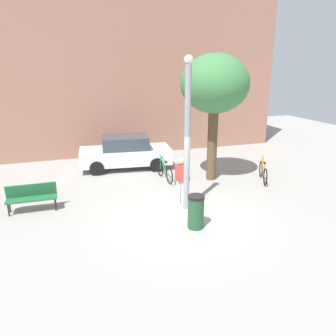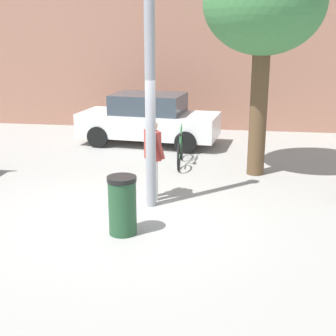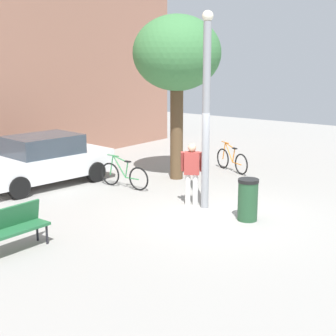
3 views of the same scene
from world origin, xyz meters
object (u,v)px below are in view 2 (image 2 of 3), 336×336
(person_by_lamppost, at_px, (153,154))
(trash_bin, at_px, (122,205))
(plaza_tree, at_px, (264,5))
(bicycle_green, at_px, (180,150))
(parked_car_white, at_px, (149,119))
(lamppost, at_px, (150,73))

(person_by_lamppost, relative_size, trash_bin, 1.62)
(plaza_tree, relative_size, bicycle_green, 2.85)
(plaza_tree, relative_size, parked_car_white, 1.18)
(bicycle_green, bearing_deg, person_by_lamppost, -95.19)
(person_by_lamppost, distance_m, bicycle_green, 2.73)
(lamppost, bearing_deg, person_by_lamppost, 94.88)
(plaza_tree, bearing_deg, parked_car_white, 139.39)
(bicycle_green, relative_size, parked_car_white, 0.41)
(lamppost, bearing_deg, trash_bin, -99.78)
(plaza_tree, distance_m, trash_bin, 5.70)
(plaza_tree, distance_m, parked_car_white, 5.22)
(parked_car_white, bearing_deg, person_by_lamppost, -78.28)
(person_by_lamppost, height_order, parked_car_white, person_by_lamppost)
(lamppost, distance_m, trash_bin, 2.54)
(person_by_lamppost, xyz_separation_m, bicycle_green, (0.24, 2.66, -0.58))
(bicycle_green, height_order, parked_car_white, parked_car_white)
(plaza_tree, xyz_separation_m, parked_car_white, (-3.16, 2.71, -3.15))
(plaza_tree, bearing_deg, trash_bin, -121.25)
(person_by_lamppost, distance_m, parked_car_white, 4.93)
(plaza_tree, height_order, bicycle_green, plaza_tree)
(plaza_tree, relative_size, trash_bin, 5.02)
(lamppost, relative_size, person_by_lamppost, 2.99)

